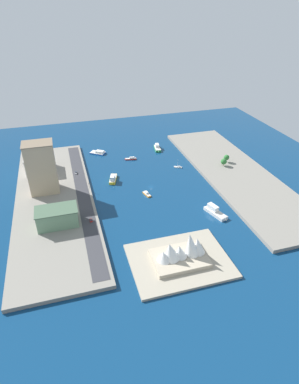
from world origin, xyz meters
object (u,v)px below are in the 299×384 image
at_px(opera_landmark, 181,252).
at_px(tugboat_red, 131,159).
at_px(sailboat_small_white, 178,167).
at_px(pickup_red, 91,220).
at_px(catamaran_blue, 98,152).
at_px(ferry_white_commuter, 215,211).
at_px(sedan_silver, 76,173).
at_px(ferry_yellow_fast, 113,178).
at_px(apartment_midrise_tan, 42,168).
at_px(terminal_long_green, 57,217).
at_px(water_taxi_orange, 147,194).
at_px(hotel_broad_white, 37,163).
at_px(traffic_light_waterfront, 89,185).
at_px(ferry_green_doubledeck, 157,148).

bearing_deg(opera_landmark, tugboat_red, -91.72).
height_order(sailboat_small_white, pickup_red, sailboat_small_white).
bearing_deg(pickup_red, catamaran_blue, -100.89).
xyz_separation_m(ferry_white_commuter, sedan_silver, (110.87, -104.92, 1.59)).
xyz_separation_m(ferry_yellow_fast, ferry_white_commuter, (-74.90, 84.30, 0.07)).
bearing_deg(apartment_midrise_tan, terminal_long_green, 98.96).
xyz_separation_m(terminal_long_green, sedan_silver, (-22.05, -86.07, -6.67)).
relative_size(sailboat_small_white, water_taxi_orange, 0.86).
relative_size(terminal_long_green, pickup_red, 7.69).
relative_size(ferry_yellow_fast, tugboat_red, 1.53).
bearing_deg(hotel_broad_white, ferry_white_commuter, 140.06).
height_order(terminal_long_green, sedan_silver, terminal_long_green).
relative_size(apartment_midrise_tan, pickup_red, 11.37).
xyz_separation_m(tugboat_red, traffic_light_waterfront, (55.92, 59.51, 6.46)).
bearing_deg(water_taxi_orange, pickup_red, 29.08).
xyz_separation_m(catamaran_blue, terminal_long_green, (53.44, 137.33, 9.48)).
bearing_deg(pickup_red, traffic_light_waterfront, -95.64).
bearing_deg(traffic_light_waterfront, ferry_green_doubledeck, -140.32).
height_order(ferry_yellow_fast, hotel_broad_white, hotel_broad_white).
distance_m(ferry_yellow_fast, apartment_midrise_tan, 72.27).
xyz_separation_m(tugboat_red, catamaran_blue, (34.16, -27.58, 0.28)).
distance_m(ferry_green_doubledeck, traffic_light_waterfront, 123.18).
distance_m(ferry_white_commuter, hotel_broad_white, 194.49).
bearing_deg(ferry_white_commuter, hotel_broad_white, -39.94).
bearing_deg(opera_landmark, ferry_white_commuter, -137.02).
bearing_deg(opera_landmark, hotel_broad_white, -60.22).
bearing_deg(catamaran_blue, terminal_long_green, 68.74).
bearing_deg(pickup_red, apartment_midrise_tan, -59.92).
relative_size(tugboat_red, traffic_light_waterfront, 2.19).
height_order(ferry_green_doubledeck, hotel_broad_white, hotel_broad_white).
bearing_deg(ferry_green_doubledeck, tugboat_red, 26.18).
relative_size(ferry_white_commuter, opera_landmark, 0.65).
bearing_deg(opera_landmark, ferry_yellow_fast, -79.52).
height_order(ferry_green_doubledeck, ferry_white_commuter, ferry_white_commuter).
distance_m(water_taxi_orange, terminal_long_green, 89.39).
relative_size(tugboat_red, apartment_midrise_tan, 0.29).
distance_m(ferry_green_doubledeck, opera_landmark, 199.86).
distance_m(ferry_white_commuter, opera_landmark, 69.47).
distance_m(hotel_broad_white, terminal_long_green, 107.09).
bearing_deg(ferry_yellow_fast, sailboat_small_white, -173.27).
height_order(hotel_broad_white, terminal_long_green, hotel_broad_white).
distance_m(water_taxi_orange, opera_landmark, 95.11).
height_order(ferry_yellow_fast, pickup_red, ferry_yellow_fast).
relative_size(ferry_yellow_fast, opera_landmark, 0.55).
xyz_separation_m(catamaran_blue, sedan_silver, (31.39, 51.26, 2.81)).
height_order(ferry_yellow_fast, sedan_silver, ferry_yellow_fast).
height_order(tugboat_red, apartment_midrise_tan, apartment_midrise_tan).
relative_size(tugboat_red, water_taxi_orange, 1.16).
height_order(sedan_silver, opera_landmark, opera_landmark).
height_order(pickup_red, traffic_light_waterfront, traffic_light_waterfront).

